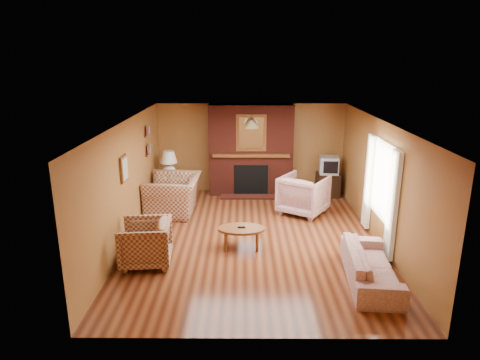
{
  "coord_description": "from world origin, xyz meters",
  "views": [
    {
      "loc": [
        -0.22,
        -8.1,
        3.6
      ],
      "look_at": [
        -0.27,
        0.6,
        1.07
      ],
      "focal_mm": 32.0,
      "sensor_mm": 36.0,
      "label": 1
    }
  ],
  "objects_px": {
    "floral_sofa": "(371,265)",
    "crt_tv": "(329,165)",
    "coffee_table": "(241,230)",
    "plaid_armchair": "(145,243)",
    "fireplace": "(251,151)",
    "floral_armchair": "(304,195)",
    "table_lamp": "(169,163)",
    "side_table": "(170,189)",
    "plaid_loveseat": "(174,195)",
    "tv_stand": "(328,184)"
  },
  "relations": [
    {
      "from": "plaid_loveseat",
      "to": "side_table",
      "type": "height_order",
      "value": "plaid_loveseat"
    },
    {
      "from": "side_table",
      "to": "tv_stand",
      "type": "relative_size",
      "value": 0.93
    },
    {
      "from": "coffee_table",
      "to": "side_table",
      "type": "bearing_deg",
      "value": 122.64
    },
    {
      "from": "floral_sofa",
      "to": "crt_tv",
      "type": "bearing_deg",
      "value": 3.4
    },
    {
      "from": "plaid_loveseat",
      "to": "fireplace",
      "type": "bearing_deg",
      "value": 131.16
    },
    {
      "from": "table_lamp",
      "to": "crt_tv",
      "type": "relative_size",
      "value": 1.35
    },
    {
      "from": "fireplace",
      "to": "floral_sofa",
      "type": "xyz_separation_m",
      "value": [
        1.9,
        -4.7,
        -0.9
      ]
    },
    {
      "from": "coffee_table",
      "to": "tv_stand",
      "type": "height_order",
      "value": "tv_stand"
    },
    {
      "from": "table_lamp",
      "to": "plaid_loveseat",
      "type": "bearing_deg",
      "value": -75.49
    },
    {
      "from": "fireplace",
      "to": "table_lamp",
      "type": "relative_size",
      "value": 3.4
    },
    {
      "from": "plaid_armchair",
      "to": "side_table",
      "type": "distance_m",
      "value": 3.58
    },
    {
      "from": "fireplace",
      "to": "floral_sofa",
      "type": "distance_m",
      "value": 5.15
    },
    {
      "from": "plaid_armchair",
      "to": "coffee_table",
      "type": "xyz_separation_m",
      "value": [
        1.71,
        0.68,
        -0.04
      ]
    },
    {
      "from": "plaid_loveseat",
      "to": "table_lamp",
      "type": "distance_m",
      "value": 1.13
    },
    {
      "from": "side_table",
      "to": "table_lamp",
      "type": "xyz_separation_m",
      "value": [
        0.0,
        0.0,
        0.68
      ]
    },
    {
      "from": "tv_stand",
      "to": "plaid_loveseat",
      "type": "bearing_deg",
      "value": -163.67
    },
    {
      "from": "floral_sofa",
      "to": "floral_armchair",
      "type": "xyz_separation_m",
      "value": [
        -0.68,
        3.18,
        0.18
      ]
    },
    {
      "from": "fireplace",
      "to": "coffee_table",
      "type": "height_order",
      "value": "fireplace"
    },
    {
      "from": "floral_sofa",
      "to": "coffee_table",
      "type": "distance_m",
      "value": 2.48
    },
    {
      "from": "plaid_armchair",
      "to": "floral_sofa",
      "type": "bearing_deg",
      "value": 76.59
    },
    {
      "from": "coffee_table",
      "to": "side_table",
      "type": "height_order",
      "value": "side_table"
    },
    {
      "from": "coffee_table",
      "to": "crt_tv",
      "type": "relative_size",
      "value": 1.74
    },
    {
      "from": "plaid_loveseat",
      "to": "tv_stand",
      "type": "xyz_separation_m",
      "value": [
        3.9,
        1.32,
        -0.13
      ]
    },
    {
      "from": "plaid_armchair",
      "to": "table_lamp",
      "type": "bearing_deg",
      "value": 177.58
    },
    {
      "from": "plaid_armchair",
      "to": "tv_stand",
      "type": "bearing_deg",
      "value": 129.67
    },
    {
      "from": "plaid_armchair",
      "to": "side_table",
      "type": "xyz_separation_m",
      "value": [
        -0.15,
        3.58,
        -0.12
      ]
    },
    {
      "from": "coffee_table",
      "to": "side_table",
      "type": "distance_m",
      "value": 3.45
    },
    {
      "from": "plaid_loveseat",
      "to": "coffee_table",
      "type": "bearing_deg",
      "value": 41.83
    },
    {
      "from": "plaid_loveseat",
      "to": "floral_sofa",
      "type": "relative_size",
      "value": 0.72
    },
    {
      "from": "fireplace",
      "to": "floral_armchair",
      "type": "relative_size",
      "value": 2.37
    },
    {
      "from": "coffee_table",
      "to": "tv_stand",
      "type": "xyz_separation_m",
      "value": [
        2.29,
        3.25,
        -0.06
      ]
    },
    {
      "from": "floral_sofa",
      "to": "crt_tv",
      "type": "xyz_separation_m",
      "value": [
        0.15,
        4.51,
        0.57
      ]
    },
    {
      "from": "plaid_loveseat",
      "to": "coffee_table",
      "type": "height_order",
      "value": "plaid_loveseat"
    },
    {
      "from": "floral_sofa",
      "to": "coffee_table",
      "type": "relative_size",
      "value": 2.09
    },
    {
      "from": "floral_sofa",
      "to": "table_lamp",
      "type": "distance_m",
      "value": 5.81
    },
    {
      "from": "floral_sofa",
      "to": "tv_stand",
      "type": "distance_m",
      "value": 4.51
    },
    {
      "from": "coffee_table",
      "to": "tv_stand",
      "type": "relative_size",
      "value": 1.47
    },
    {
      "from": "tv_stand",
      "to": "crt_tv",
      "type": "xyz_separation_m",
      "value": [
        0.0,
        -0.01,
        0.53
      ]
    },
    {
      "from": "coffee_table",
      "to": "table_lamp",
      "type": "bearing_deg",
      "value": 122.64
    },
    {
      "from": "plaid_armchair",
      "to": "fireplace",
      "type": "bearing_deg",
      "value": 149.82
    },
    {
      "from": "floral_sofa",
      "to": "floral_armchair",
      "type": "height_order",
      "value": "floral_armchair"
    },
    {
      "from": "floral_sofa",
      "to": "tv_stand",
      "type": "height_order",
      "value": "tv_stand"
    },
    {
      "from": "floral_armchair",
      "to": "table_lamp",
      "type": "relative_size",
      "value": 1.43
    },
    {
      "from": "coffee_table",
      "to": "plaid_armchair",
      "type": "bearing_deg",
      "value": -158.45
    },
    {
      "from": "tv_stand",
      "to": "floral_sofa",
      "type": "bearing_deg",
      "value": -94.22
    },
    {
      "from": "floral_sofa",
      "to": "floral_armchair",
      "type": "relative_size",
      "value": 1.88
    },
    {
      "from": "fireplace",
      "to": "tv_stand",
      "type": "relative_size",
      "value": 3.86
    },
    {
      "from": "floral_armchair",
      "to": "coffee_table",
      "type": "height_order",
      "value": "floral_armchair"
    },
    {
      "from": "plaid_armchair",
      "to": "floral_sofa",
      "type": "relative_size",
      "value": 0.47
    },
    {
      "from": "plaid_armchair",
      "to": "side_table",
      "type": "height_order",
      "value": "plaid_armchair"
    }
  ]
}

